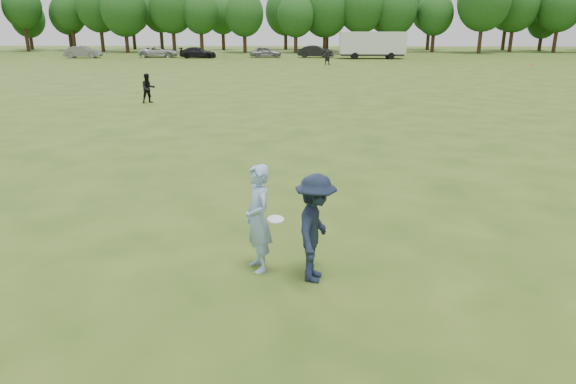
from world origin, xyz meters
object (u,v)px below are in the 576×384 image
player_far_a (148,88)px  cargo_trailer (372,44)px  defender (315,228)px  car_c (159,52)px  player_far_d (327,57)px  car_b (83,52)px  car_d (198,53)px  car_e (266,52)px  thrower (258,219)px  field_cone (533,64)px  car_f (316,52)px

player_far_a → cargo_trailer: (16.61, 38.84, 1.01)m
defender → car_c: size_ratio=0.35×
player_far_a → player_far_d: bearing=37.9°
player_far_d → cargo_trailer: bearing=54.0°
player_far_a → car_b: (-19.82, 39.18, -0.02)m
defender → car_d: (-13.67, 59.19, -0.22)m
player_far_d → car_c: 24.76m
car_e → car_d: bearing=94.2°
car_b → car_e: 23.14m
thrower → player_far_a: thrower is taller
cargo_trailer → car_e: bearing=171.2°
car_d → cargo_trailer: size_ratio=0.51×
field_cone → defender: bearing=-116.2°
thrower → car_b: bearing=-179.5°
thrower → defender: bearing=45.8°
thrower → cargo_trailer: cargo_trailer is taller
car_e → car_f: size_ratio=0.89×
player_far_a → field_cone: 42.06m
defender → car_b: (-28.26, 58.89, -0.14)m
car_b → car_d: size_ratio=0.98×
field_cone → cargo_trailer: (-15.10, 11.22, 1.63)m
player_far_a → car_b: player_far_a is taller
defender → cargo_trailer: 59.12m
thrower → car_b: thrower is taller
thrower → defender: (0.93, -0.34, -0.03)m
car_d → car_e: car_e is taller
player_far_a → cargo_trailer: bearing=35.5°
defender → car_c: 63.46m
thrower → car_f: size_ratio=0.40×
defender → car_b: 65.32m
defender → player_far_d: defender is taller
cargo_trailer → thrower: bearing=-98.9°
thrower → car_d: 60.22m
car_d → field_cone: car_d is taller
player_far_d → field_cone: 21.08m
car_c → field_cone: (42.30, -13.22, -0.54)m
car_b → cargo_trailer: bearing=-94.7°
car_d → car_f: 14.99m
player_far_d → car_f: 12.94m
player_far_d → car_d: 19.54m
car_e → cargo_trailer: (13.36, -2.07, 1.09)m
car_c → player_far_d: bearing=-125.0°
car_d → car_e: (8.49, 1.42, 0.02)m
player_far_d → field_cone: player_far_d is taller
car_c → field_cone: 44.32m
defender → car_b: bearing=37.6°
car_d → car_e: size_ratio=1.14×
car_c → car_f: (20.27, 0.17, 0.05)m
defender → car_d: size_ratio=0.38×
thrower → car_d: size_ratio=0.40×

